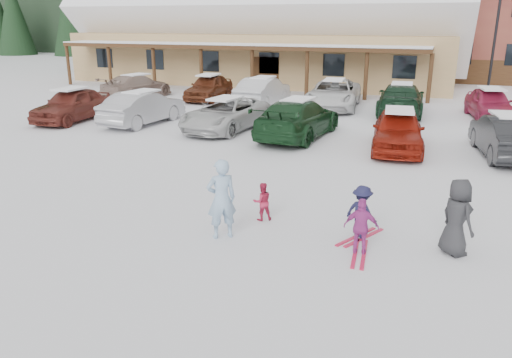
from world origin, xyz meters
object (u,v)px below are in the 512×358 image
(parked_car_5, at_px, (506,136))
(parked_car_1, at_px, (143,108))
(adult_skier, at_px, (221,199))
(toddler_red, at_px, (262,202))
(parked_car_7, at_px, (137,86))
(parked_car_3, at_px, (298,118))
(parked_car_4, at_px, (398,130))
(child_magenta, at_px, (361,227))
(child_navy, at_px, (362,212))
(parked_car_8, at_px, (209,87))
(parked_car_0, at_px, (72,105))
(parked_car_2, at_px, (226,114))
(bystander_dark, at_px, (457,217))
(day_lodge, at_px, (263,28))
(parked_car_12, at_px, (489,103))
(parked_car_10, at_px, (334,94))
(parked_car_9, at_px, (263,91))
(lamp_post, at_px, (495,37))
(parked_car_11, at_px, (401,99))

(parked_car_5, bearing_deg, parked_car_1, -11.32)
(adult_skier, xyz_separation_m, toddler_red, (0.50, 1.25, -0.43))
(parked_car_5, xyz_separation_m, parked_car_7, (-19.70, 7.38, -0.03))
(parked_car_3, distance_m, parked_car_4, 4.08)
(child_magenta, bearing_deg, child_navy, -86.40)
(toddler_red, bearing_deg, parked_car_8, -95.54)
(adult_skier, xyz_separation_m, parked_car_0, (-12.03, 9.77, -0.13))
(parked_car_2, bearing_deg, bystander_dark, -39.55)
(child_navy, bearing_deg, parked_car_3, -39.48)
(day_lodge, height_order, parked_car_12, day_lodge)
(child_navy, height_order, parked_car_10, parked_car_10)
(parked_car_0, relative_size, parked_car_9, 0.95)
(day_lodge, height_order, parked_car_4, day_lodge)
(toddler_red, xyz_separation_m, parked_car_3, (-1.57, 8.82, 0.31))
(lamp_post, distance_m, parked_car_1, 20.87)
(parked_car_5, bearing_deg, parked_car_12, -98.89)
(day_lodge, distance_m, bystander_dark, 30.80)
(adult_skier, relative_size, bystander_dark, 1.11)
(lamp_post, height_order, parked_car_11, lamp_post)
(toddler_red, bearing_deg, parked_car_2, -96.38)
(lamp_post, xyz_separation_m, parked_car_0, (-18.97, -14.26, -2.88))
(day_lodge, bearing_deg, parked_car_4, -57.90)
(parked_car_3, bearing_deg, parked_car_9, -55.21)
(day_lodge, distance_m, adult_skier, 29.80)
(parked_car_9, bearing_deg, day_lodge, -67.99)
(adult_skier, bearing_deg, parked_car_9, -111.78)
(parked_car_0, distance_m, parked_car_3, 10.96)
(day_lodge, distance_m, lamp_post, 16.47)
(lamp_post, distance_m, parked_car_9, 14.13)
(parked_car_4, distance_m, parked_car_10, 9.17)
(parked_car_7, bearing_deg, child_magenta, 143.75)
(adult_skier, xyz_separation_m, parked_car_10, (-1.13, 17.49, -0.12))
(toddler_red, height_order, parked_car_5, parked_car_5)
(child_navy, bearing_deg, adult_skier, 46.21)
(parked_car_1, xyz_separation_m, parked_car_9, (3.45, 6.83, 0.03))
(parked_car_1, distance_m, parked_car_10, 10.30)
(bystander_dark, distance_m, parked_car_5, 8.92)
(bystander_dark, bearing_deg, parked_car_4, -27.61)
(adult_skier, height_order, child_magenta, adult_skier)
(day_lodge, xyz_separation_m, parked_car_10, (7.84, -10.76, -3.17))
(parked_car_0, height_order, parked_car_7, parked_car_0)
(lamp_post, bearing_deg, parked_car_3, -119.85)
(lamp_post, height_order, parked_car_12, lamp_post)
(child_navy, height_order, parked_car_8, parked_car_8)
(parked_car_4, relative_size, parked_car_7, 0.90)
(adult_skier, xyz_separation_m, parked_car_1, (-8.48, 10.28, -0.15))
(parked_car_0, xyz_separation_m, parked_car_3, (10.95, 0.29, 0.02))
(toddler_red, height_order, bystander_dark, bystander_dark)
(adult_skier, distance_m, parked_car_4, 9.72)
(toddler_red, distance_m, bystander_dark, 4.32)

